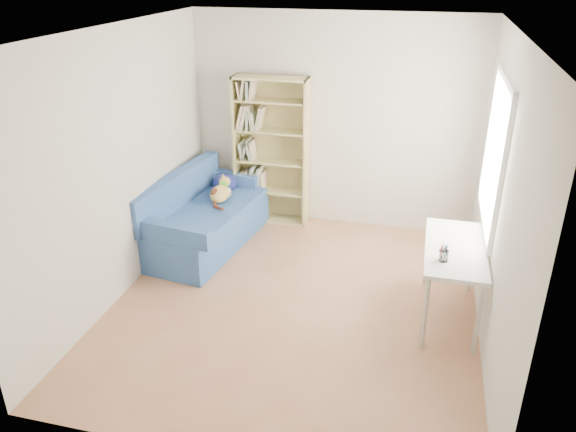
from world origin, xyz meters
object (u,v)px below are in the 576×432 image
at_px(sofa, 203,219).
at_px(pen_cup, 444,254).
at_px(desk, 455,255).
at_px(bookshelf, 272,157).

bearing_deg(sofa, pen_cup, -14.97).
height_order(sofa, pen_cup, pen_cup).
bearing_deg(pen_cup, desk, 68.32).
height_order(desk, pen_cup, pen_cup).
distance_m(bookshelf, desk, 2.80).
height_order(sofa, bookshelf, bookshelf).
xyz_separation_m(desk, pen_cup, (-0.11, -0.29, 0.14)).
height_order(bookshelf, desk, bookshelf).
bearing_deg(desk, bookshelf, 142.18).
relative_size(sofa, bookshelf, 1.01).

